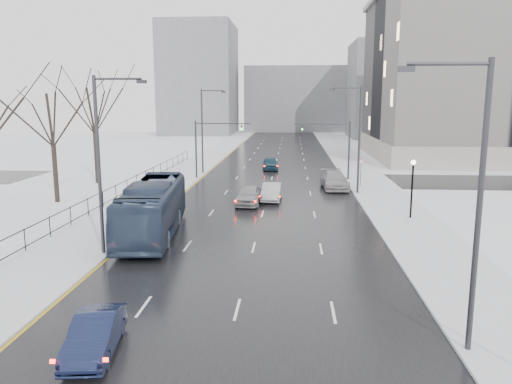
% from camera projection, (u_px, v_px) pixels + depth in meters
% --- Properties ---
extents(road, '(16.00, 150.00, 0.04)m').
position_uv_depth(road, '(275.00, 166.00, 67.01)').
color(road, black).
rests_on(road, ground).
extents(cross_road, '(130.00, 10.00, 0.04)m').
position_uv_depth(cross_road, '(271.00, 180.00, 55.24)').
color(cross_road, black).
rests_on(cross_road, ground).
extents(sidewalk_left, '(5.00, 150.00, 0.16)m').
position_uv_depth(sidewalk_left, '(198.00, 165.00, 67.74)').
color(sidewalk_left, silver).
rests_on(sidewalk_left, ground).
extents(sidewalk_right, '(5.00, 150.00, 0.16)m').
position_uv_depth(sidewalk_right, '(354.00, 166.00, 66.26)').
color(sidewalk_right, silver).
rests_on(sidewalk_right, ground).
extents(park_strip, '(14.00, 150.00, 0.12)m').
position_uv_depth(park_strip, '(130.00, 164.00, 68.42)').
color(park_strip, white).
rests_on(park_strip, ground).
extents(tree_park_d, '(8.75, 8.75, 12.50)m').
position_uv_depth(tree_park_d, '(58.00, 203.00, 42.76)').
color(tree_park_d, black).
rests_on(tree_park_d, ground).
extents(tree_park_e, '(9.45, 9.45, 13.50)m').
position_uv_depth(tree_park_e, '(98.00, 184.00, 52.60)').
color(tree_park_e, black).
rests_on(tree_park_e, ground).
extents(iron_fence, '(0.06, 70.00, 1.30)m').
position_uv_depth(iron_fence, '(93.00, 203.00, 38.34)').
color(iron_fence, black).
rests_on(iron_fence, sidewalk_left).
extents(streetlight_r_near, '(2.95, 0.25, 10.00)m').
position_uv_depth(streetlight_r_near, '(473.00, 195.00, 16.37)').
color(streetlight_r_near, '#2D2D33').
rests_on(streetlight_r_near, ground).
extents(streetlight_r_mid, '(2.95, 0.25, 10.00)m').
position_uv_depth(streetlight_r_mid, '(357.00, 134.00, 45.80)').
color(streetlight_r_mid, '#2D2D33').
rests_on(streetlight_r_mid, ground).
extents(streetlight_l_near, '(2.95, 0.25, 10.00)m').
position_uv_depth(streetlight_l_near, '(102.00, 157.00, 27.34)').
color(streetlight_l_near, '#2D2D33').
rests_on(streetlight_l_near, ground).
extents(streetlight_l_far, '(2.95, 0.25, 10.00)m').
position_uv_depth(streetlight_l_far, '(204.00, 127.00, 58.73)').
color(streetlight_l_far, '#2D2D33').
rests_on(streetlight_l_far, ground).
extents(lamppost_r_mid, '(0.36, 0.36, 4.28)m').
position_uv_depth(lamppost_r_mid, '(412.00, 180.00, 36.28)').
color(lamppost_r_mid, black).
rests_on(lamppost_r_mid, sidewalk_right).
extents(mast_signal_right, '(6.10, 0.33, 6.50)m').
position_uv_depth(mast_signal_right, '(339.00, 143.00, 53.98)').
color(mast_signal_right, '#2D2D33').
rests_on(mast_signal_right, ground).
extents(mast_signal_left, '(6.10, 0.33, 6.50)m').
position_uv_depth(mast_signal_left, '(205.00, 142.00, 55.02)').
color(mast_signal_left, '#2D2D33').
rests_on(mast_signal_left, ground).
extents(no_uturn_sign, '(0.60, 0.06, 2.70)m').
position_uv_depth(no_uturn_sign, '(361.00, 165.00, 50.26)').
color(no_uturn_sign, '#2D2D33').
rests_on(no_uturn_sign, sidewalk_right).
extents(bldg_far_right, '(24.00, 20.00, 22.00)m').
position_uv_depth(bldg_far_right, '(403.00, 90.00, 117.01)').
color(bldg_far_right, slate).
rests_on(bldg_far_right, ground).
extents(bldg_far_left, '(18.00, 22.00, 28.00)m').
position_uv_depth(bldg_far_left, '(200.00, 80.00, 129.80)').
color(bldg_far_left, slate).
rests_on(bldg_far_left, ground).
extents(bldg_far_center, '(30.00, 18.00, 18.00)m').
position_uv_depth(bldg_far_center, '(299.00, 99.00, 143.59)').
color(bldg_far_center, slate).
rests_on(bldg_far_center, ground).
extents(sedan_left_near, '(1.98, 4.27, 1.36)m').
position_uv_depth(sedan_left_near, '(95.00, 334.00, 17.20)').
color(sedan_left_near, '#121936').
rests_on(sedan_left_near, road).
extents(bus, '(4.28, 12.74, 3.48)m').
position_uv_depth(bus, '(153.00, 208.00, 32.36)').
color(bus, '#29374F').
rests_on(bus, road).
extents(sedan_center_near, '(2.15, 4.91, 1.65)m').
position_uv_depth(sedan_center_near, '(249.00, 195.00, 41.85)').
color(sedan_center_near, gray).
rests_on(sedan_center_near, road).
extents(sedan_right_near, '(1.78, 4.66, 1.52)m').
position_uv_depth(sedan_right_near, '(272.00, 192.00, 43.65)').
color(sedan_right_near, '#9FA0A2').
rests_on(sedan_right_near, road).
extents(sedan_right_far, '(2.80, 6.05, 1.71)m').
position_uv_depth(sedan_right_far, '(334.00, 180.00, 49.39)').
color(sedan_right_far, gray).
rests_on(sedan_right_far, road).
extents(sedan_center_far, '(2.22, 4.79, 1.59)m').
position_uv_depth(sedan_center_far, '(270.00, 163.00, 63.11)').
color(sedan_center_far, '#19394D').
rests_on(sedan_center_far, road).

